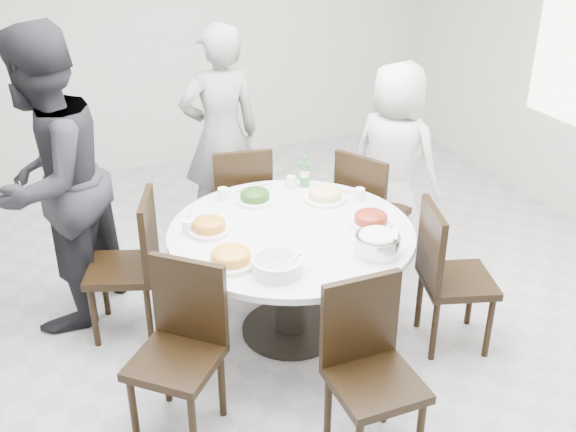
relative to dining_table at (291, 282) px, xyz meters
name	(u,v)px	position (x,y,z in m)	size (l,w,h in m)	color
floor	(266,321)	(-0.12, 0.16, -0.38)	(6.00, 6.00, 0.01)	#A6A6AA
wall_back	(147,26)	(-0.12, 3.16, 1.02)	(6.00, 0.01, 2.80)	beige
dining_table	(291,282)	(0.00, 0.00, 0.00)	(1.50, 1.50, 0.75)	silver
chair_ne	(373,209)	(0.88, 0.53, 0.10)	(0.42, 0.42, 0.95)	black
chair_n	(241,202)	(0.03, 1.03, 0.10)	(0.42, 0.42, 0.95)	black
chair_nw	(122,266)	(-0.97, 0.44, 0.10)	(0.42, 0.42, 0.95)	black
chair_sw	(175,358)	(-0.89, -0.57, 0.10)	(0.42, 0.42, 0.95)	black
chair_s	(376,380)	(-0.03, -1.12, 0.10)	(0.42, 0.42, 0.95)	black
chair_se	(458,277)	(0.90, -0.49, 0.10)	(0.42, 0.42, 0.95)	black
diner_right	(395,160)	(1.16, 0.72, 0.37)	(0.73, 0.48, 1.50)	silver
diner_middle	(221,136)	(0.02, 1.42, 0.49)	(0.63, 0.42, 1.74)	black
diner_left	(49,182)	(-1.30, 0.77, 0.60)	(0.95, 0.74, 1.95)	black
dish_greens	(255,198)	(-0.07, 0.45, 0.41)	(0.24, 0.24, 0.06)	white
dish_pale	(325,195)	(0.37, 0.29, 0.41)	(0.28, 0.28, 0.07)	white
dish_orange	(209,227)	(-0.47, 0.17, 0.41)	(0.26, 0.26, 0.07)	white
dish_redbrown	(371,221)	(0.47, -0.14, 0.41)	(0.26, 0.26, 0.06)	white
dish_tofu	(231,258)	(-0.46, -0.24, 0.41)	(0.28, 0.28, 0.07)	white
rice_bowl	(377,245)	(0.34, -0.45, 0.43)	(0.26, 0.26, 0.11)	silver
soup_bowl	(277,265)	(-0.26, -0.42, 0.42)	(0.28, 0.28, 0.09)	white
beverage_bottle	(305,171)	(0.34, 0.55, 0.49)	(0.06, 0.06, 0.22)	#2E7439
tea_cups	(251,184)	(-0.02, 0.64, 0.42)	(0.07, 0.07, 0.08)	white
chopsticks	(255,186)	(0.02, 0.67, 0.38)	(0.24, 0.04, 0.01)	tan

